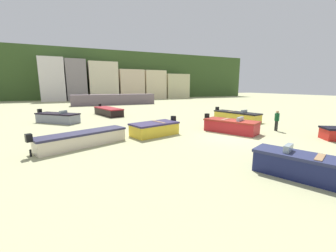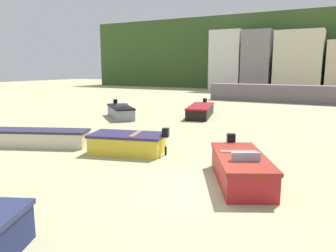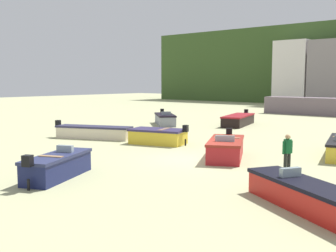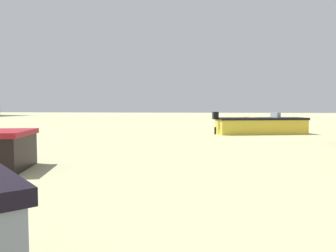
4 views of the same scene
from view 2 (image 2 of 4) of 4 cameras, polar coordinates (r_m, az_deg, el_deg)
The scene contains 11 objects.
ground_plane at distance 11.06m, azimuth 6.00°, elevation -10.60°, with size 160.00×160.00×0.00m, color tan.
headland_hill at distance 75.77m, azimuth 25.65°, elevation 11.14°, with size 90.00×32.00×13.31m, color #365124.
harbor_pier at distance 40.31m, azimuth 18.29°, elevation 5.38°, with size 15.38×2.40×1.97m, color slate.
townhouse_far_left at distance 59.63m, azimuth 10.46°, elevation 10.96°, with size 5.25×6.31×10.09m, color silver.
townhouse_left at distance 57.87m, azimuth 15.28°, elevation 10.71°, with size 4.57×5.50×9.88m, color gray.
townhouse_centre_left at distance 56.63m, azimuth 21.58°, elevation 10.22°, with size 7.01×5.21×9.55m, color beige.
boat_grey_0 at distance 26.21m, azimuth -8.19°, elevation 2.44°, with size 4.15×4.01×1.25m.
boat_cream_1 at distance 17.85m, azimuth -21.71°, elevation -1.87°, with size 5.33×3.15×1.16m.
boat_black_4 at distance 26.79m, azimuth 5.64°, elevation 2.62°, with size 2.95×5.60×1.23m.
boat_red_5 at distance 11.66m, azimuth 12.41°, elevation -7.13°, with size 3.22×4.24×1.28m.
boat_yellow_6 at distance 15.32m, azimuth -6.95°, elevation -2.95°, with size 3.76×2.61×1.23m.
Camera 2 is at (3.84, -9.62, 3.88)m, focal length 35.36 mm.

